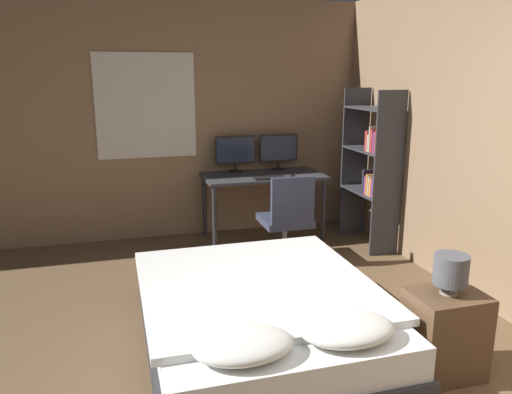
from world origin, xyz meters
name	(u,v)px	position (x,y,z in m)	size (l,w,h in m)	color
wall_back	(207,120)	(-0.01, 3.92, 1.35)	(12.00, 0.08, 2.70)	#8E7051
wall_side_right	(488,141)	(1.83, 1.50, 1.35)	(0.06, 12.00, 2.70)	#8E7051
bed	(261,320)	(-0.19, 1.14, 0.24)	(1.56, 1.90, 0.56)	#2D2D33
nightstand	(444,334)	(0.86, 0.58, 0.28)	(0.45, 0.36, 0.56)	brown
bedside_lamp	(451,270)	(0.86, 0.58, 0.71)	(0.21, 0.21, 0.25)	gray
desk	(263,182)	(0.54, 3.50, 0.66)	(1.36, 0.69, 0.76)	#38383D
monitor_left	(235,151)	(0.28, 3.75, 0.99)	(0.47, 0.16, 0.42)	black
monitor_right	(279,150)	(0.81, 3.75, 0.99)	(0.47, 0.16, 0.42)	black
keyboard	(270,178)	(0.54, 3.26, 0.76)	(0.35, 0.13, 0.02)	black
computer_mouse	(292,176)	(0.81, 3.26, 0.77)	(0.07, 0.05, 0.04)	black
office_chair	(287,226)	(0.56, 2.72, 0.37)	(0.52, 0.52, 0.91)	black
bookshelf	(374,163)	(1.61, 2.90, 0.94)	(0.33, 0.77, 1.72)	#333338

